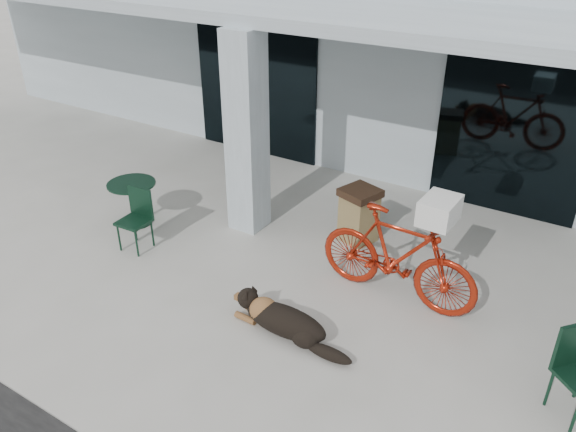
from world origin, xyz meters
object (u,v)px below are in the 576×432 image
Objects in this scene: bicycle at (397,256)px; dog at (285,320)px; cafe_table_near at (134,203)px; cafe_chair_near at (134,221)px; trash_receptacle at (359,215)px.

dog is (-0.83, -1.38, -0.43)m from bicycle.
dog is at bearing -16.32° from cafe_table_near.
cafe_chair_near is at bearing 105.74° from bicycle.
trash_receptacle is (3.33, 1.43, 0.08)m from cafe_table_near.
bicycle is 1.52m from trash_receptacle.
cafe_table_near is at bearing 132.95° from cafe_chair_near.
dog is 1.65× the size of cafe_table_near.
cafe_chair_near is 3.39m from trash_receptacle.
cafe_chair_near reaches higher than cafe_table_near.
bicycle reaches higher than trash_receptacle.
trash_receptacle reaches higher than cafe_table_near.
dog is at bearing -12.21° from cafe_chair_near.
cafe_table_near is 3.62m from trash_receptacle.
cafe_chair_near is 1.08× the size of trash_receptacle.
cafe_table_near is 0.82m from cafe_chair_near.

